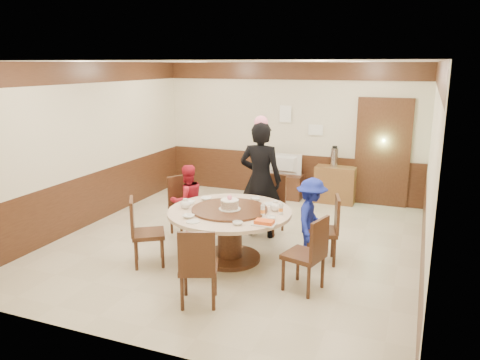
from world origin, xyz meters
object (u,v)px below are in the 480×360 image
at_px(person_red, 187,201).
at_px(tv_stand, 283,186).
at_px(television, 283,164).
at_px(person_blue, 311,219).
at_px(thermos, 334,157).
at_px(shrimp_platter, 264,223).
at_px(birthday_cake, 230,204).
at_px(side_cabinet, 335,185).
at_px(person_standing, 260,180).
at_px(banquet_table, 230,225).

bearing_deg(person_red, tv_stand, -157.47).
height_order(person_red, television, person_red).
relative_size(person_blue, thermos, 3.16).
bearing_deg(tv_stand, shrimp_platter, -77.10).
bearing_deg(shrimp_platter, person_blue, 65.25).
xyz_separation_m(person_blue, thermos, (-0.23, 2.96, 0.34)).
distance_m(tv_stand, thermos, 1.26).
bearing_deg(person_red, birthday_cake, 95.04).
xyz_separation_m(shrimp_platter, side_cabinet, (0.22, 3.85, -0.40)).
height_order(person_red, side_cabinet, person_red).
distance_m(person_standing, television, 2.34).
bearing_deg(thermos, side_cabinet, 0.00).
distance_m(person_standing, thermos, 2.46).
bearing_deg(person_standing, thermos, -110.23).
xyz_separation_m(banquet_table, person_red, (-1.03, 0.67, 0.06)).
distance_m(person_red, side_cabinet, 3.38).
bearing_deg(banquet_table, person_blue, 24.48).
bearing_deg(birthday_cake, person_standing, 86.91).
bearing_deg(side_cabinet, person_red, -124.53).
relative_size(person_standing, thermos, 4.98).
bearing_deg(side_cabinet, person_standing, -108.88).
bearing_deg(television, tv_stand, -0.00).
bearing_deg(banquet_table, side_cabinet, 75.68).
relative_size(person_blue, side_cabinet, 1.50).
relative_size(banquet_table, person_blue, 1.47).
bearing_deg(person_red, side_cabinet, -175.53).
distance_m(banquet_table, side_cabinet, 3.56).
bearing_deg(birthday_cake, person_red, 146.04).
xyz_separation_m(tv_stand, side_cabinet, (1.10, 0.03, 0.12)).
bearing_deg(person_red, person_blue, 124.04).
bearing_deg(thermos, person_blue, -85.53).
distance_m(person_standing, tv_stand, 2.43).
xyz_separation_m(person_red, person_blue, (2.10, -0.18, 0.00)).
bearing_deg(birthday_cake, tv_stand, 93.91).
xyz_separation_m(person_standing, side_cabinet, (0.80, 2.34, -0.57)).
xyz_separation_m(shrimp_platter, tv_stand, (-0.88, 3.82, -0.53)).
height_order(person_blue, television, person_blue).
bearing_deg(shrimp_platter, television, 102.90).
bearing_deg(thermos, banquet_table, -103.63).
bearing_deg(shrimp_platter, banquet_table, 148.21).
height_order(tv_stand, side_cabinet, side_cabinet).
height_order(person_standing, thermos, person_standing).
bearing_deg(person_blue, tv_stand, 20.72).
relative_size(person_red, television, 1.58).
height_order(person_standing, tv_stand, person_standing).
bearing_deg(thermos, shrimp_platter, -92.68).
bearing_deg(side_cabinet, person_blue, -86.37).
height_order(banquet_table, side_cabinet, banquet_table).
xyz_separation_m(person_blue, tv_stand, (-1.29, 2.93, -0.35)).
distance_m(person_standing, side_cabinet, 2.54).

